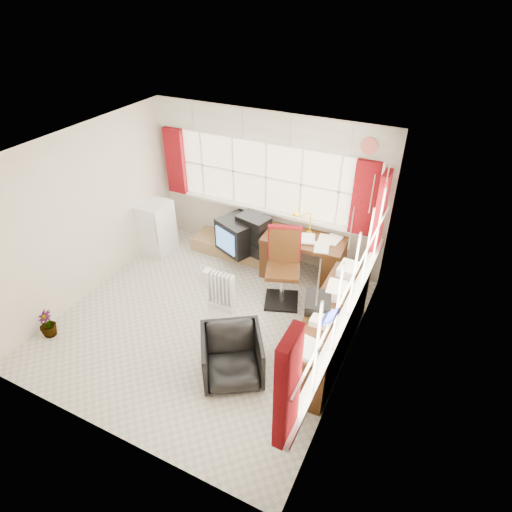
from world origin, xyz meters
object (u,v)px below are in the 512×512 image
Objects in this scene: office_chair at (232,357)px; radiator at (221,294)px; task_chair at (283,263)px; mini_fridge at (155,227)px; credenza at (329,329)px; desk at (303,256)px; crt_tv at (239,235)px; desk_lamp at (310,218)px; tv_bench at (231,247)px.

office_chair is 1.19× the size of radiator.
task_chair reaches higher than mini_fridge.
radiator is 0.67× the size of mini_fridge.
task_chair is 1.28m from credenza.
task_chair reaches higher than desk.
radiator is at bearing -25.50° from mini_fridge.
crt_tv is (-0.34, 1.19, 0.28)m from radiator.
task_chair is 2.57m from mini_fridge.
desk_lamp is at bearing 60.95° from radiator.
mini_fridge is at bearing -168.30° from crt_tv.
mini_fridge is at bearing 154.50° from radiator.
credenza is 2.75m from tv_bench.
radiator is 2.05m from mini_fridge.
task_chair reaches higher than radiator.
mini_fridge reaches higher than tv_bench.
office_chair is (-0.03, -2.52, -0.67)m from desk_lamp.
desk_lamp is (0.00, 0.20, 0.59)m from desk.
task_chair is 0.85× the size of tv_bench.
desk_lamp is at bearing 55.99° from office_chair.
task_chair reaches higher than office_chair.
credenza reaches higher than radiator.
task_chair is at bearing -98.31° from desk.
crt_tv is (-1.14, -0.25, -0.47)m from desk_lamp.
mini_fridge is at bearing 109.92° from office_chair.
desk is 2.12× the size of radiator.
mini_fridge is (-2.64, -0.57, -0.54)m from desk_lamp.
desk_lamp is 0.61× the size of radiator.
desk_lamp is at bearing 3.55° from tv_bench.
tv_bench is (-1.39, -0.09, -0.87)m from desk_lamp.
tv_bench is 1.52× the size of mini_fridge.
crt_tv is at bearing 82.88° from office_chair.
task_chair is (-0.09, -0.82, -0.37)m from desk_lamp.
desk is at bearing -4.88° from tv_bench.
task_chair is 1.53× the size of crt_tv.
crt_tv is (-1.05, 0.56, -0.10)m from task_chair.
credenza is 3.68m from mini_fridge.
task_chair is at bearing 58.86° from office_chair.
task_chair reaches higher than credenza.
mini_fridge reaches higher than desk.
radiator is 0.80× the size of crt_tv.
mini_fridge is at bearing -167.93° from desk_lamp.
desk_lamp is 2.60m from office_chair.
desk_lamp reaches higher than crt_tv.
credenza reaches higher than desk.
credenza is at bearing -57.61° from desk.
desk_lamp is 0.19× the size of credenza.
desk is at bearing 57.24° from radiator.
desk_lamp is 0.32× the size of task_chair.
desk is 1.42m from tv_bench.
mini_fridge is (-2.62, 1.95, 0.13)m from office_chair.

